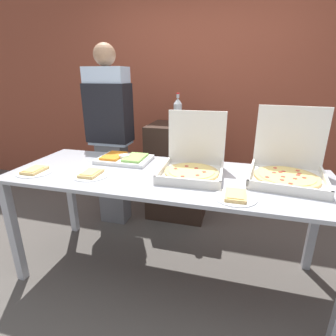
{
  "coord_description": "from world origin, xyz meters",
  "views": [
    {
      "loc": [
        0.46,
        -1.69,
        1.53
      ],
      "look_at": [
        0.0,
        0.0,
        0.91
      ],
      "focal_mm": 28.0,
      "sensor_mm": 36.0,
      "label": 1
    }
  ],
  "objects": [
    {
      "name": "sideboard_podium",
      "position": [
        -0.15,
        1.0,
        0.52
      ],
      "size": [
        0.63,
        0.52,
        1.04
      ],
      "color": "black",
      "rests_on": "ground_plane"
    },
    {
      "name": "paper_plate_front_left",
      "position": [
        -0.95,
        -0.21,
        0.87
      ],
      "size": [
        0.25,
        0.25,
        0.03
      ],
      "color": "white",
      "rests_on": "buffet_table"
    },
    {
      "name": "soda_bottle",
      "position": [
        -0.15,
        0.93,
        1.19
      ],
      "size": [
        0.08,
        0.08,
        0.33
      ],
      "color": "#B7BCC1",
      "rests_on": "sideboard_podium"
    },
    {
      "name": "soda_can_colored",
      "position": [
        -0.03,
        1.05,
        1.1
      ],
      "size": [
        0.07,
        0.07,
        0.12
      ],
      "color": "red",
      "rests_on": "sideboard_podium"
    },
    {
      "name": "brick_wall_behind",
      "position": [
        0.0,
        1.7,
        1.4
      ],
      "size": [
        10.0,
        0.06,
        2.8
      ],
      "color": "brown",
      "rests_on": "ground_plane"
    },
    {
      "name": "person_server_vest",
      "position": [
        -0.79,
        0.68,
        1.03
      ],
      "size": [
        0.42,
        0.24,
        1.82
      ],
      "rotation": [
        0.0,
        0.0,
        3.14
      ],
      "color": "slate",
      "rests_on": "ground_plane"
    },
    {
      "name": "pizza_box_near_left",
      "position": [
        0.8,
        0.15,
        0.94
      ],
      "size": [
        0.53,
        0.54,
        0.47
      ],
      "rotation": [
        0.0,
        0.0,
        -0.12
      ],
      "color": "silver",
      "rests_on": "buffet_table"
    },
    {
      "name": "veggie_tray",
      "position": [
        -0.43,
        0.21,
        0.88
      ],
      "size": [
        0.42,
        0.29,
        0.05
      ],
      "color": "white",
      "rests_on": "buffet_table"
    },
    {
      "name": "paper_plate_front_center",
      "position": [
        -0.52,
        -0.16,
        0.87
      ],
      "size": [
        0.25,
        0.25,
        0.03
      ],
      "color": "white",
      "rests_on": "buffet_table"
    },
    {
      "name": "ground_plane",
      "position": [
        0.0,
        0.0,
        0.0
      ],
      "size": [
        16.0,
        16.0,
        0.0
      ],
      "primitive_type": "plane",
      "color": "#514C47"
    },
    {
      "name": "soda_can_silver",
      "position": [
        -0.06,
        0.79,
        1.1
      ],
      "size": [
        0.07,
        0.07,
        0.12
      ],
      "color": "silver",
      "rests_on": "sideboard_podium"
    },
    {
      "name": "buffet_table",
      "position": [
        0.0,
        0.0,
        0.76
      ],
      "size": [
        2.31,
        0.82,
        0.86
      ],
      "color": "#A8AAB2",
      "rests_on": "ground_plane"
    },
    {
      "name": "pizza_box_far_left",
      "position": [
        0.16,
        0.07,
        0.94
      ],
      "size": [
        0.44,
        0.46,
        0.43
      ],
      "rotation": [
        0.0,
        0.0,
        0.03
      ],
      "color": "silver",
      "rests_on": "buffet_table"
    },
    {
      "name": "paper_plate_front_right",
      "position": [
        0.48,
        -0.26,
        0.87
      ],
      "size": [
        0.25,
        0.25,
        0.03
      ],
      "color": "white",
      "rests_on": "buffet_table"
    }
  ]
}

